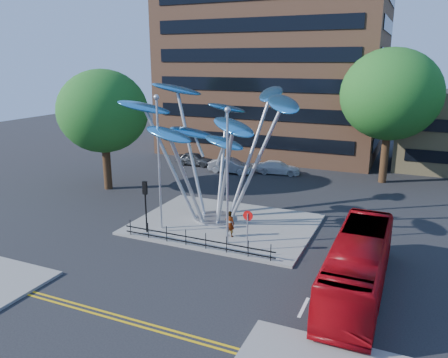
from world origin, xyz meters
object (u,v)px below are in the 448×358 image
at_px(leaf_sculpture, 214,124).
at_px(parked_car_left, 194,159).
at_px(street_lamp_right, 227,164).
at_px(parked_car_right, 278,168).
at_px(tree_right, 391,95).
at_px(red_bus, 358,265).
at_px(traffic_light_island, 145,196).
at_px(parked_car_mid, 231,166).
at_px(pedestrian, 230,224).
at_px(no_entry_sign_island, 248,224).
at_px(street_lamp_left, 159,152).
at_px(tree_left, 103,111).

xyz_separation_m(leaf_sculpture, parked_car_left, (-9.10, 14.33, -6.18)).
height_order(street_lamp_right, parked_car_right, street_lamp_right).
distance_m(tree_right, parked_car_left, 20.55).
height_order(red_bus, parked_car_right, red_bus).
height_order(street_lamp_right, traffic_light_island, street_lamp_right).
relative_size(street_lamp_right, parked_car_mid, 1.86).
distance_m(red_bus, parked_car_left, 28.48).
bearing_deg(pedestrian, no_entry_sign_island, 140.91).
xyz_separation_m(tree_right, street_lamp_right, (-7.50, -19.00, -2.94)).
height_order(no_entry_sign_island, parked_car_right, no_entry_sign_island).
relative_size(red_bus, parked_car_mid, 2.32).
xyz_separation_m(traffic_light_island, parked_car_right, (3.22, 18.53, -1.98)).
bearing_deg(leaf_sculpture, traffic_light_island, -125.04).
bearing_deg(traffic_light_island, tree_right, 56.31).
distance_m(street_lamp_left, parked_car_left, 19.31).
distance_m(tree_right, red_bus, 22.57).
relative_size(tree_right, tree_left, 1.17).
height_order(parked_car_mid, parked_car_right, parked_car_mid).
height_order(leaf_sculpture, no_entry_sign_island, leaf_sculpture).
height_order(tree_right, street_lamp_right, tree_right).
height_order(traffic_light_island, parked_car_right, traffic_light_island).
relative_size(tree_left, parked_car_left, 2.54).
relative_size(traffic_light_island, red_bus, 0.33).
bearing_deg(traffic_light_island, tree_left, 140.19).
relative_size(leaf_sculpture, parked_car_right, 2.90).
height_order(tree_left, parked_car_left, tree_left).
height_order(tree_right, no_entry_sign_island, tree_right).
bearing_deg(leaf_sculpture, street_lamp_left, -127.40).
bearing_deg(pedestrian, tree_right, -112.28).
distance_m(street_lamp_right, parked_car_right, 18.71).
bearing_deg(no_entry_sign_island, parked_car_right, 101.55).
bearing_deg(parked_car_right, street_lamp_right, 179.69).
bearing_deg(tree_left, street_lamp_left, -34.38).
relative_size(leaf_sculpture, parked_car_left, 3.14).
bearing_deg(tree_left, tree_right, 28.61).
height_order(leaf_sculpture, parked_car_right, leaf_sculpture).
relative_size(tree_left, street_lamp_left, 1.17).
distance_m(street_lamp_left, pedestrian, 6.45).
relative_size(street_lamp_left, traffic_light_island, 2.57).
xyz_separation_m(tree_right, pedestrian, (-7.77, -17.99, -7.04)).
bearing_deg(tree_right, parked_car_left, -177.05).
distance_m(traffic_light_island, parked_car_right, 18.91).
distance_m(street_lamp_left, red_bus, 13.92).
distance_m(no_entry_sign_island, parked_car_left, 22.73).
distance_m(street_lamp_right, no_entry_sign_island, 3.64).
bearing_deg(red_bus, parked_car_mid, 127.95).
height_order(tree_right, leaf_sculpture, tree_right).
height_order(tree_left, parked_car_mid, tree_left).
xyz_separation_m(red_bus, parked_car_mid, (-14.78, 19.07, -0.71)).
height_order(street_lamp_left, parked_car_right, street_lamp_left).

